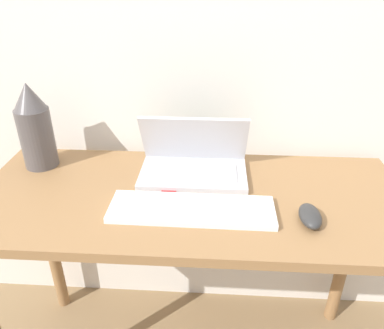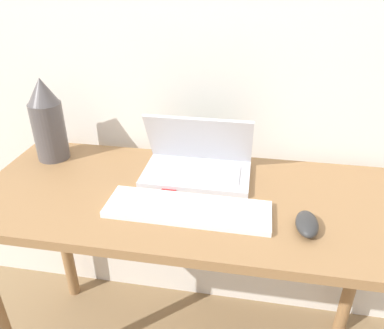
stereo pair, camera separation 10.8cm
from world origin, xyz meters
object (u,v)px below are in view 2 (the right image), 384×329
(mp3_player, at_px, (170,187))
(laptop, at_px, (197,162))
(mouse, at_px, (307,224))
(vase, at_px, (47,120))
(keyboard, at_px, (188,209))

(mp3_player, bearing_deg, laptop, 58.12)
(laptop, height_order, mouse, laptop)
(vase, xyz_separation_m, mp3_player, (0.46, -0.13, -0.14))
(mouse, xyz_separation_m, vase, (-0.87, 0.27, 0.13))
(vase, bearing_deg, laptop, -3.08)
(keyboard, xyz_separation_m, mp3_player, (-0.08, 0.11, -0.01))
(keyboard, height_order, mouse, mouse)
(laptop, distance_m, mouse, 0.42)
(vase, bearing_deg, mp3_player, -16.19)
(mouse, distance_m, mp3_player, 0.43)
(mouse, height_order, mp3_player, mouse)
(vase, bearing_deg, keyboard, -24.63)
(keyboard, height_order, vase, vase)
(laptop, bearing_deg, keyboard, -87.18)
(keyboard, distance_m, mp3_player, 0.14)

